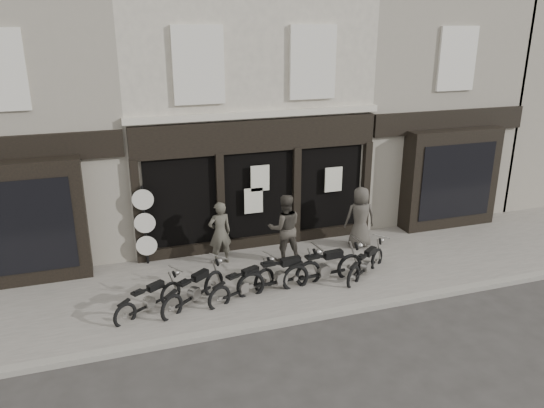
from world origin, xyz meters
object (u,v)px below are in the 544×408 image
object	(u,v)px
motorcycle_0	(149,301)
motorcycle_3	(281,277)
motorcycle_5	(366,266)
motorcycle_1	(194,292)
motorcycle_2	(243,286)
man_right	(360,217)
motorcycle_4	(324,270)
man_centre	(285,228)
man_left	(220,233)
advert_sign_post	(145,229)

from	to	relation	value
motorcycle_0	motorcycle_3	world-z (taller)	motorcycle_3
motorcycle_5	motorcycle_1	bearing A→B (deg)	145.45
motorcycle_0	motorcycle_2	distance (m)	2.24
motorcycle_5	man_right	distance (m)	1.99
motorcycle_1	motorcycle_4	size ratio (longest dim) A/B	0.78
motorcycle_2	motorcycle_5	distance (m)	3.39
motorcycle_1	motorcycle_3	bearing A→B (deg)	-36.16
motorcycle_4	man_centre	size ratio (longest dim) A/B	1.21
man_left	man_centre	world-z (taller)	man_centre
motorcycle_3	motorcycle_4	bearing A→B (deg)	-3.49
motorcycle_4	man_left	size ratio (longest dim) A/B	1.31
motorcycle_2	man_left	bearing A→B (deg)	69.27
man_centre	man_right	size ratio (longest dim) A/B	1.05
motorcycle_5	advert_sign_post	size ratio (longest dim) A/B	0.73
motorcycle_1	motorcycle_2	xyz separation A→B (m)	(1.19, -0.05, -0.02)
motorcycle_4	motorcycle_5	bearing A→B (deg)	-5.18
motorcycle_0	motorcycle_2	size ratio (longest dim) A/B	0.89
motorcycle_1	motorcycle_2	distance (m)	1.19
man_right	motorcycle_3	bearing A→B (deg)	40.16
motorcycle_4	motorcycle_2	bearing A→B (deg)	177.59
motorcycle_2	advert_sign_post	bearing A→B (deg)	104.48
man_right	motorcycle_5	bearing A→B (deg)	78.38
man_centre	advert_sign_post	distance (m)	3.80
motorcycle_1	man_left	distance (m)	2.36
motorcycle_1	motorcycle_4	distance (m)	3.38
motorcycle_2	motorcycle_5	world-z (taller)	motorcycle_2
motorcycle_1	man_centre	xyz separation A→B (m)	(2.84, 1.60, 0.68)
motorcycle_2	motorcycle_3	world-z (taller)	motorcycle_3
motorcycle_1	man_right	size ratio (longest dim) A/B	0.99
motorcycle_3	motorcycle_2	bearing A→B (deg)	179.24
motorcycle_3	motorcycle_4	size ratio (longest dim) A/B	1.00
motorcycle_4	advert_sign_post	size ratio (longest dim) A/B	0.99
motorcycle_0	man_right	bearing A→B (deg)	-15.54
motorcycle_2	motorcycle_3	size ratio (longest dim) A/B	0.82
man_left	man_centre	distance (m)	1.79
motorcycle_5	man_left	size ratio (longest dim) A/B	0.96
motorcycle_0	motorcycle_1	bearing A→B (deg)	-30.26
motorcycle_5	man_centre	bearing A→B (deg)	103.21
motorcycle_3	motorcycle_5	world-z (taller)	motorcycle_3
man_centre	advert_sign_post	world-z (taller)	advert_sign_post
motorcycle_3	motorcycle_4	world-z (taller)	motorcycle_4
motorcycle_5	man_centre	size ratio (longest dim) A/B	0.89
motorcycle_2	motorcycle_5	size ratio (longest dim) A/B	1.11
motorcycle_3	motorcycle_1	bearing A→B (deg)	175.49
motorcycle_3	man_right	xyz separation A→B (m)	(3.08, 1.78, 0.60)
motorcycle_5	motorcycle_4	bearing A→B (deg)	144.82
man_right	advert_sign_post	xyz separation A→B (m)	(-6.11, 0.76, 0.11)
motorcycle_1	man_left	xyz separation A→B (m)	(1.10, 1.99, 0.61)
man_left	man_centre	bearing A→B (deg)	161.12
man_right	man_centre	bearing A→B (deg)	15.08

